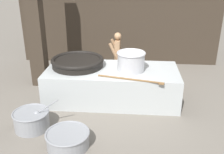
{
  "coord_description": "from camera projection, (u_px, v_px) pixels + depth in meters",
  "views": [
    {
      "loc": [
        0.49,
        -5.93,
        3.12
      ],
      "look_at": [
        0.0,
        0.0,
        0.61
      ],
      "focal_mm": 42.0,
      "sensor_mm": 36.0,
      "label": 1
    }
  ],
  "objects": [
    {
      "name": "stock_pot",
      "position": [
        131.0,
        61.0,
        6.22
      ],
      "size": [
        0.69,
        0.69,
        0.46
      ],
      "color": "#B7B7BC",
      "rests_on": "hearth_platform"
    },
    {
      "name": "prep_bowl_meat",
      "position": [
        68.0,
        139.0,
        4.87
      ],
      "size": [
        0.83,
        0.83,
        0.3
      ],
      "color": "gray",
      "rests_on": "ground_plane"
    },
    {
      "name": "giant_wok_near",
      "position": [
        78.0,
        62.0,
        6.53
      ],
      "size": [
        1.31,
        1.31,
        0.22
      ],
      "color": "black",
      "rests_on": "hearth_platform"
    },
    {
      "name": "back_wall",
      "position": [
        119.0,
        2.0,
        8.57
      ],
      "size": [
        6.7,
        0.24,
        4.09
      ],
      "primitive_type": "cube",
      "color": "#382D23",
      "rests_on": "ground_plane"
    },
    {
      "name": "ground_plane",
      "position": [
        112.0,
        99.0,
        6.7
      ],
      "size": [
        60.0,
        60.0,
        0.0
      ],
      "primitive_type": "plane",
      "color": "slate"
    },
    {
      "name": "hearth_platform",
      "position": [
        112.0,
        84.0,
        6.54
      ],
      "size": [
        3.23,
        1.44,
        0.81
      ],
      "color": "#B2B7B7",
      "rests_on": "ground_plane"
    },
    {
      "name": "prep_bowl_vegetables",
      "position": [
        32.0,
        119.0,
        5.4
      ],
      "size": [
        0.97,
        0.75,
        0.69
      ],
      "color": "gray",
      "rests_on": "ground_plane"
    },
    {
      "name": "stirring_paddle",
      "position": [
        133.0,
        80.0,
        5.75
      ],
      "size": [
        1.47,
        0.4,
        0.04
      ],
      "rotation": [
        0.0,
        0.0,
        -0.22
      ],
      "color": "brown",
      "rests_on": "hearth_platform"
    },
    {
      "name": "support_pillar",
      "position": [
        34.0,
        11.0,
        6.81
      ],
      "size": [
        0.4,
        0.4,
        4.09
      ],
      "primitive_type": "cube",
      "color": "#382D23",
      "rests_on": "ground_plane"
    },
    {
      "name": "cook",
      "position": [
        117.0,
        56.0,
        7.44
      ],
      "size": [
        0.34,
        0.53,
        1.45
      ],
      "rotation": [
        0.0,
        0.0,
        3.11
      ],
      "color": "#9E7551",
      "rests_on": "ground_plane"
    }
  ]
}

